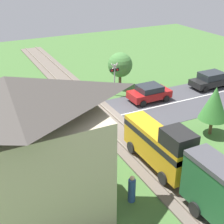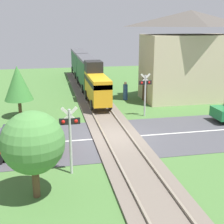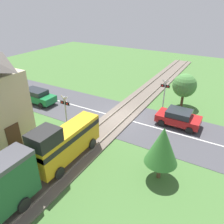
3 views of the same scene
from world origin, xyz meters
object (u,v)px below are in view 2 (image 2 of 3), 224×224
Objects in this scene: train at (86,70)px; car_near_crossing at (24,141)px; station_building at (188,58)px; pedestrian_by_station at (125,91)px; crossing_signal_west_approach at (70,131)px; crossing_signal_east_approach at (145,89)px.

train reaches higher than car_near_crossing.
station_building is 5.12× the size of pedestrian_by_station.
train is 10.48m from station_building.
train is 5.46× the size of car_near_crossing.
train is at bearing 115.79° from pedestrian_by_station.
crossing_signal_west_approach is (-2.92, -18.61, 0.09)m from train.
pedestrian_by_station is (-0.17, 5.06, -1.26)m from crossing_signal_east_approach.
pedestrian_by_station is (-5.23, 0.88, -2.90)m from station_building.
crossing_signal_east_approach reaches higher than car_near_crossing.
crossing_signal_east_approach is (5.83, 7.86, 0.00)m from crossing_signal_west_approach.
car_near_crossing is 0.46× the size of station_building.
train is 11.14m from crossing_signal_east_approach.
car_near_crossing is (-5.11, -16.12, -1.13)m from train.
station_building is 6.05m from pedestrian_by_station.
train reaches higher than pedestrian_by_station.
crossing_signal_west_approach is 14.16m from pedestrian_by_station.
crossing_signal_east_approach is at bearing -140.46° from station_building.
crossing_signal_west_approach is at bearing -132.16° from station_building.
train is 6.42m from pedestrian_by_station.
station_building reaches higher than pedestrian_by_station.
pedestrian_by_station is at bearing 53.02° from car_near_crossing.
crossing_signal_west_approach is at bearing -113.68° from pedestrian_by_station.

